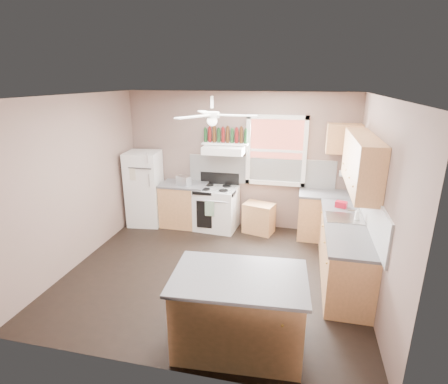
% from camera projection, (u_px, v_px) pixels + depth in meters
% --- Properties ---
extents(floor, '(4.50, 4.50, 0.00)m').
position_uv_depth(floor, '(214.00, 272.00, 5.54)').
color(floor, black).
rests_on(floor, ground).
extents(ceiling, '(4.50, 4.50, 0.00)m').
position_uv_depth(ceiling, '(212.00, 96.00, 4.70)').
color(ceiling, white).
rests_on(ceiling, ground).
extents(wall_back, '(4.50, 0.05, 2.70)m').
position_uv_depth(wall_back, '(238.00, 161.00, 6.99)').
color(wall_back, '#765E55').
rests_on(wall_back, ground).
extents(wall_right, '(0.05, 4.00, 2.70)m').
position_uv_depth(wall_right, '(378.00, 203.00, 4.64)').
color(wall_right, '#765E55').
rests_on(wall_right, ground).
extents(wall_left, '(0.05, 4.00, 2.70)m').
position_uv_depth(wall_left, '(76.00, 182.00, 5.60)').
color(wall_left, '#765E55').
rests_on(wall_left, ground).
extents(backsplash_back, '(2.90, 0.03, 0.55)m').
position_uv_depth(backsplash_back, '(260.00, 171.00, 6.92)').
color(backsplash_back, white).
rests_on(backsplash_back, wall_back).
extents(backsplash_right, '(0.03, 2.60, 0.55)m').
position_uv_depth(backsplash_right, '(370.00, 207.00, 4.98)').
color(backsplash_right, white).
rests_on(backsplash_right, wall_right).
extents(window_view, '(1.00, 0.02, 1.20)m').
position_uv_depth(window_view, '(276.00, 151.00, 6.72)').
color(window_view, brown).
rests_on(window_view, wall_back).
extents(window_frame, '(1.16, 0.07, 1.36)m').
position_uv_depth(window_frame, '(276.00, 151.00, 6.69)').
color(window_frame, white).
rests_on(window_frame, wall_back).
extents(refrigerator, '(0.72, 0.70, 1.53)m').
position_uv_depth(refrigerator, '(145.00, 188.00, 7.19)').
color(refrigerator, white).
rests_on(refrigerator, floor).
extents(base_cabinet_left, '(0.90, 0.60, 0.86)m').
position_uv_depth(base_cabinet_left, '(184.00, 205.00, 7.20)').
color(base_cabinet_left, '#AA7947').
rests_on(base_cabinet_left, floor).
extents(counter_left, '(0.92, 0.62, 0.04)m').
position_uv_depth(counter_left, '(184.00, 185.00, 7.06)').
color(counter_left, '#505052').
rests_on(counter_left, base_cabinet_left).
extents(toaster, '(0.32, 0.26, 0.18)m').
position_uv_depth(toaster, '(184.00, 180.00, 6.95)').
color(toaster, silver).
rests_on(toaster, counter_left).
extents(stove, '(0.86, 0.71, 0.86)m').
position_uv_depth(stove, '(216.00, 208.00, 7.04)').
color(stove, white).
rests_on(stove, floor).
extents(range_hood, '(0.78, 0.50, 0.14)m').
position_uv_depth(range_hood, '(224.00, 150.00, 6.70)').
color(range_hood, white).
rests_on(range_hood, wall_back).
extents(bottle_shelf, '(0.90, 0.26, 0.03)m').
position_uv_depth(bottle_shelf, '(225.00, 144.00, 6.79)').
color(bottle_shelf, white).
rests_on(bottle_shelf, range_hood).
extents(cart, '(0.65, 0.51, 0.57)m').
position_uv_depth(cart, '(259.00, 219.00, 6.89)').
color(cart, '#AA7947').
rests_on(cart, floor).
extents(base_cabinet_corner, '(1.00, 0.60, 0.86)m').
position_uv_depth(base_cabinet_corner, '(325.00, 217.00, 6.61)').
color(base_cabinet_corner, '#AA7947').
rests_on(base_cabinet_corner, floor).
extents(base_cabinet_right, '(0.60, 2.20, 0.86)m').
position_uv_depth(base_cabinet_right, '(343.00, 252.00, 5.27)').
color(base_cabinet_right, '#AA7947').
rests_on(base_cabinet_right, floor).
extents(counter_corner, '(1.02, 0.62, 0.04)m').
position_uv_depth(counter_corner, '(327.00, 194.00, 6.47)').
color(counter_corner, '#505052').
rests_on(counter_corner, base_cabinet_corner).
extents(counter_right, '(0.62, 2.22, 0.04)m').
position_uv_depth(counter_right, '(346.00, 224.00, 5.13)').
color(counter_right, '#505052').
rests_on(counter_right, base_cabinet_right).
extents(sink, '(0.55, 0.45, 0.03)m').
position_uv_depth(sink, '(345.00, 218.00, 5.31)').
color(sink, silver).
rests_on(sink, counter_right).
extents(faucet, '(0.03, 0.03, 0.14)m').
position_uv_depth(faucet, '(356.00, 215.00, 5.26)').
color(faucet, silver).
rests_on(faucet, sink).
extents(upper_cabinet_right, '(0.33, 1.80, 0.76)m').
position_uv_depth(upper_cabinet_right, '(361.00, 162.00, 5.01)').
color(upper_cabinet_right, '#AA7947').
rests_on(upper_cabinet_right, wall_right).
extents(upper_cabinet_corner, '(0.60, 0.33, 0.52)m').
position_uv_depth(upper_cabinet_corner, '(344.00, 139.00, 6.23)').
color(upper_cabinet_corner, '#AA7947').
rests_on(upper_cabinet_corner, wall_back).
extents(paper_towel, '(0.26, 0.12, 0.12)m').
position_uv_depth(paper_towel, '(347.00, 174.00, 6.44)').
color(paper_towel, white).
rests_on(paper_towel, wall_back).
extents(island, '(1.43, 0.96, 0.86)m').
position_uv_depth(island, '(239.00, 313.00, 3.90)').
color(island, '#AA7947').
rests_on(island, floor).
extents(island_top, '(1.52, 1.05, 0.04)m').
position_uv_depth(island_top, '(239.00, 278.00, 3.76)').
color(island_top, '#505052').
rests_on(island_top, island).
extents(ceiling_fan_hub, '(0.20, 0.20, 0.08)m').
position_uv_depth(ceiling_fan_hub, '(212.00, 115.00, 4.78)').
color(ceiling_fan_hub, white).
rests_on(ceiling_fan_hub, ceiling).
extents(soap_bottle, '(0.10, 0.10, 0.21)m').
position_uv_depth(soap_bottle, '(358.00, 214.00, 5.19)').
color(soap_bottle, silver).
rests_on(soap_bottle, counter_right).
extents(red_caddy, '(0.21, 0.17, 0.10)m').
position_uv_depth(red_caddy, '(341.00, 204.00, 5.74)').
color(red_caddy, '#A50E20').
rests_on(red_caddy, counter_right).
extents(wine_bottles, '(0.86, 0.06, 0.31)m').
position_uv_depth(wine_bottles, '(225.00, 135.00, 6.74)').
color(wine_bottles, '#143819').
rests_on(wine_bottles, bottle_shelf).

